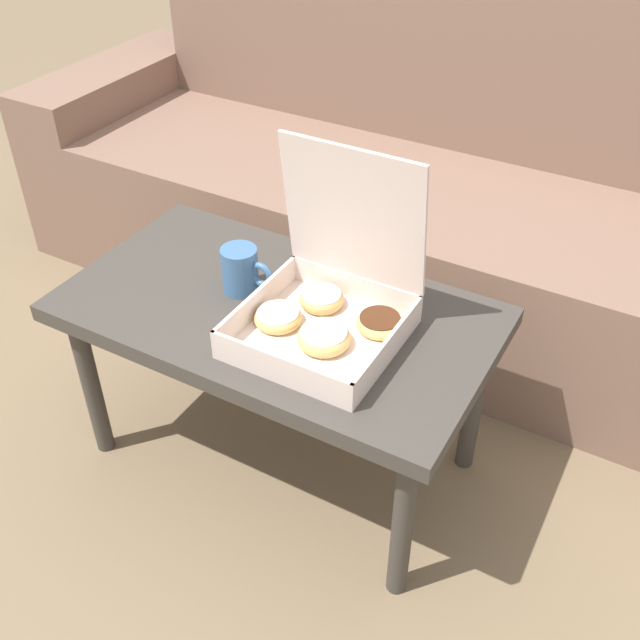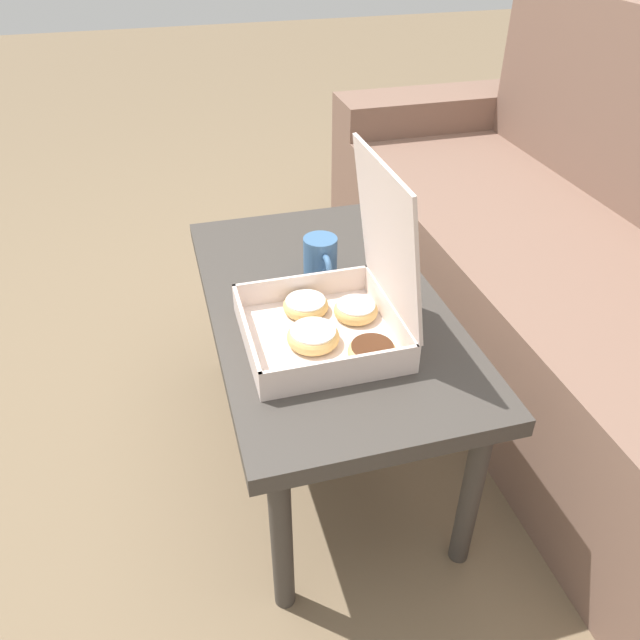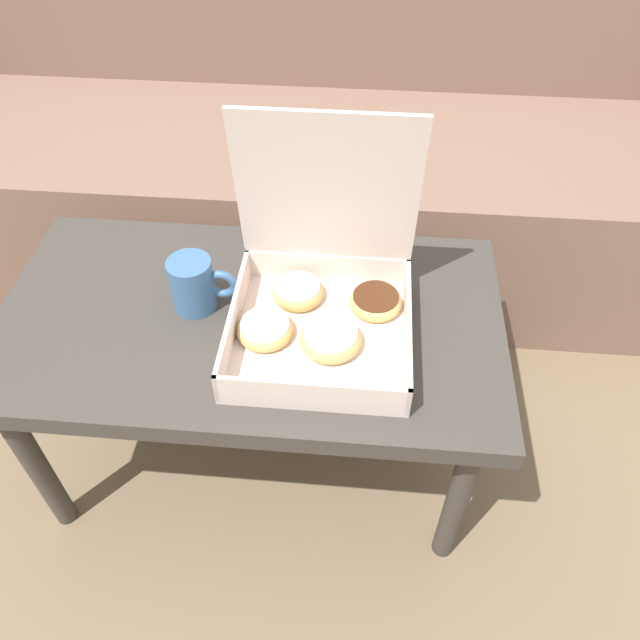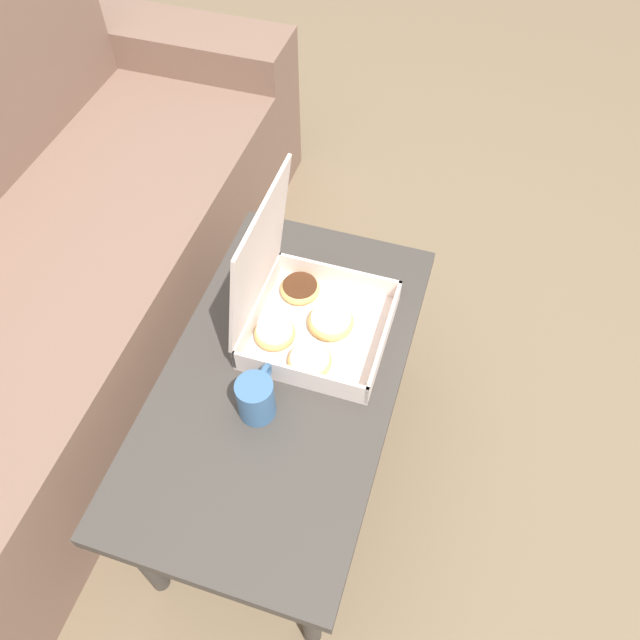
{
  "view_description": "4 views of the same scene",
  "coord_description": "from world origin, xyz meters",
  "px_view_note": "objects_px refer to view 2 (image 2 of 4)",
  "views": [
    {
      "loc": [
        0.73,
        -1.13,
        1.45
      ],
      "look_at": [
        0.14,
        -0.09,
        0.52
      ],
      "focal_mm": 42.0,
      "sensor_mm": 36.0,
      "label": 1
    },
    {
      "loc": [
        1.15,
        -0.37,
        1.27
      ],
      "look_at": [
        0.14,
        -0.09,
        0.52
      ],
      "focal_mm": 35.0,
      "sensor_mm": 36.0,
      "label": 2
    },
    {
      "loc": [
        0.2,
        -0.84,
        1.31
      ],
      "look_at": [
        0.14,
        -0.09,
        0.52
      ],
      "focal_mm": 35.0,
      "sensor_mm": 36.0,
      "label": 3
    },
    {
      "loc": [
        -0.69,
        -0.35,
        1.69
      ],
      "look_at": [
        0.14,
        -0.09,
        0.52
      ],
      "focal_mm": 35.0,
      "sensor_mm": 36.0,
      "label": 4
    }
  ],
  "objects_px": {
    "couch": "(621,299)",
    "coffee_mug": "(321,259)",
    "pastry_box": "(339,311)",
    "coffee_table": "(325,320)"
  },
  "relations": [
    {
      "from": "pastry_box",
      "to": "couch",
      "type": "bearing_deg",
      "value": 99.02
    },
    {
      "from": "coffee_table",
      "to": "coffee_mug",
      "type": "bearing_deg",
      "value": 170.0
    },
    {
      "from": "coffee_mug",
      "to": "couch",
      "type": "bearing_deg",
      "value": 83.06
    },
    {
      "from": "pastry_box",
      "to": "coffee_mug",
      "type": "xyz_separation_m",
      "value": [
        -0.24,
        0.03,
        -0.01
      ]
    },
    {
      "from": "couch",
      "to": "coffee_mug",
      "type": "xyz_separation_m",
      "value": [
        -0.1,
        -0.82,
        0.19
      ]
    },
    {
      "from": "pastry_box",
      "to": "coffee_mug",
      "type": "height_order",
      "value": "pastry_box"
    },
    {
      "from": "couch",
      "to": "coffee_table",
      "type": "bearing_deg",
      "value": -90.0
    },
    {
      "from": "coffee_table",
      "to": "couch",
      "type": "bearing_deg",
      "value": 90.0
    },
    {
      "from": "couch",
      "to": "coffee_table",
      "type": "height_order",
      "value": "couch"
    },
    {
      "from": "couch",
      "to": "pastry_box",
      "type": "height_order",
      "value": "couch"
    }
  ]
}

